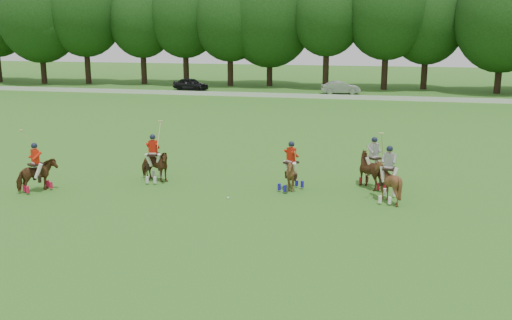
% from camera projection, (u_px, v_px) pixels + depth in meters
% --- Properties ---
extents(ground, '(180.00, 180.00, 0.00)m').
position_uv_depth(ground, '(188.00, 220.00, 20.84)').
color(ground, '#2A691E').
rests_on(ground, ground).
extents(tree_line, '(117.98, 14.32, 14.75)m').
position_uv_depth(tree_line, '(330.00, 16.00, 64.57)').
color(tree_line, black).
rests_on(tree_line, ground).
extents(boundary_rail, '(120.00, 0.10, 0.44)m').
position_uv_depth(boundary_rail, '(315.00, 96.00, 56.89)').
color(boundary_rail, white).
rests_on(boundary_rail, ground).
extents(car_left, '(4.40, 2.69, 1.40)m').
position_uv_depth(car_left, '(191.00, 84.00, 64.21)').
color(car_left, black).
rests_on(car_left, ground).
extents(car_mid, '(4.28, 2.34, 1.34)m').
position_uv_depth(car_mid, '(341.00, 88.00, 60.60)').
color(car_mid, '#9B9A9F').
rests_on(car_mid, ground).
extents(polo_red_a, '(1.55, 1.79, 2.67)m').
position_uv_depth(polo_red_a, '(37.00, 175.00, 24.35)').
color(polo_red_a, '#482B13').
rests_on(polo_red_a, ground).
extents(polo_red_b, '(1.61, 1.43, 2.73)m').
position_uv_depth(polo_red_b, '(154.00, 165.00, 25.95)').
color(polo_red_b, '#482B13').
rests_on(polo_red_b, ground).
extents(polo_red_c, '(1.71, 1.74, 2.17)m').
position_uv_depth(polo_red_c, '(291.00, 173.00, 24.50)').
color(polo_red_c, '#482B13').
rests_on(polo_red_c, ground).
extents(polo_stripe_a, '(1.87, 1.91, 2.26)m').
position_uv_depth(polo_stripe_a, '(373.00, 170.00, 24.93)').
color(polo_stripe_a, '#482B13').
rests_on(polo_stripe_a, ground).
extents(polo_stripe_b, '(1.48, 1.61, 2.83)m').
position_uv_depth(polo_stripe_b, '(388.00, 182.00, 22.96)').
color(polo_stripe_b, '#482B13').
rests_on(polo_stripe_b, ground).
extents(polo_ball, '(0.09, 0.09, 0.09)m').
position_uv_depth(polo_ball, '(228.00, 198.00, 23.44)').
color(polo_ball, white).
rests_on(polo_ball, ground).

